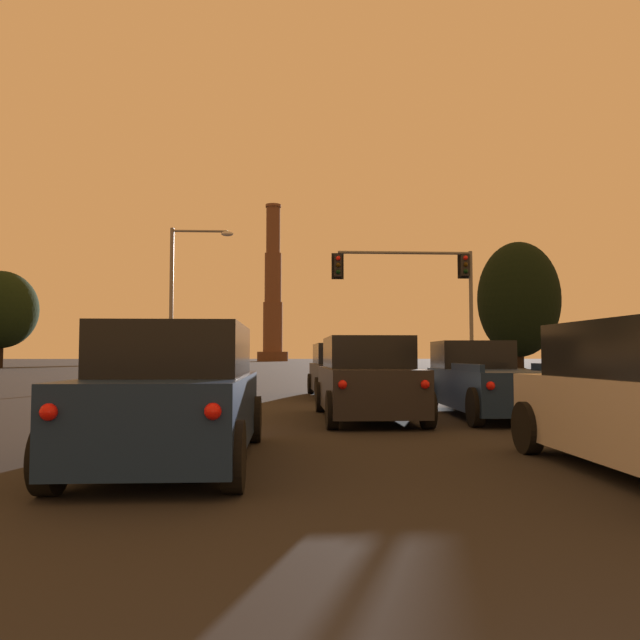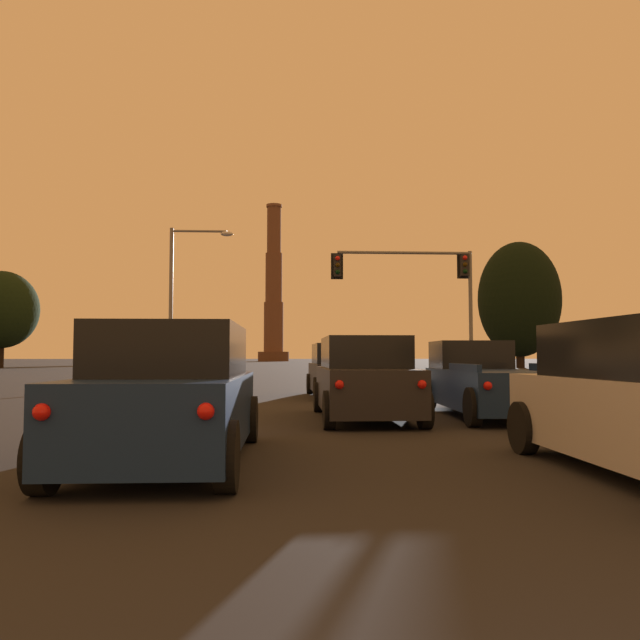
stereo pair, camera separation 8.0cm
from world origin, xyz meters
name	(u,v)px [view 1 (the left image)]	position (x,y,z in m)	size (l,w,h in m)	color
suv_center_lane_second	(367,379)	(0.26, 13.87, 0.90)	(2.13, 4.92, 1.86)	#232328
suv_center_lane_front	(341,371)	(0.35, 21.56, 0.90)	(2.22, 4.95, 1.86)	black
pickup_truck_right_lane_second	(487,382)	(3.30, 14.66, 0.80)	(2.35, 5.56, 1.82)	navy
suv_left_lane_third	(177,395)	(-3.03, 8.35, 0.90)	(2.11, 4.91, 1.86)	navy
traffic_light_overhead_right	(425,281)	(4.99, 28.86, 4.96)	(6.84, 0.50, 6.42)	slate
street_lamp	(182,287)	(-6.93, 31.80, 4.95)	(3.23, 0.36, 8.00)	slate
smokestack	(273,299)	(-5.38, 165.68, 16.55)	(8.24, 8.24, 42.06)	#523427
treeline_far_right	(519,299)	(26.51, 73.65, 8.28)	(9.91, 8.92, 15.29)	black
treeline_center_right	(1,310)	(-35.21, 74.64, 6.86)	(8.51, 7.66, 11.44)	black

